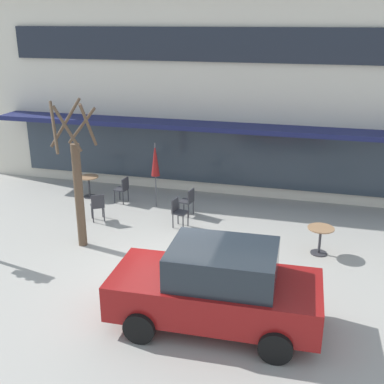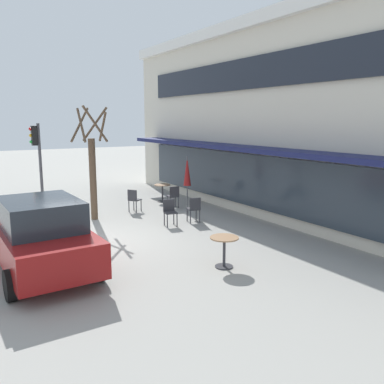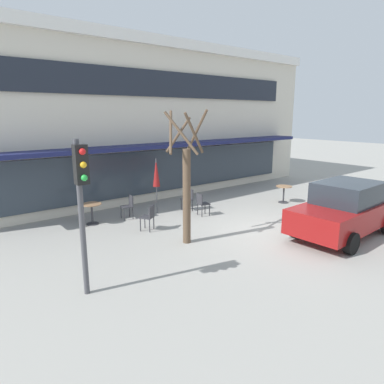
{
  "view_description": "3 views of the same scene",
  "coord_description": "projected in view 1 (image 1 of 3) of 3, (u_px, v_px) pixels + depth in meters",
  "views": [
    {
      "loc": [
        3.27,
        -10.09,
        5.94
      ],
      "look_at": [
        -0.17,
        2.73,
        1.17
      ],
      "focal_mm": 45.0,
      "sensor_mm": 36.0,
      "label": 1
    },
    {
      "loc": [
        11.19,
        -3.55,
        3.55
      ],
      "look_at": [
        0.3,
        3.09,
        1.27
      ],
      "focal_mm": 38.0,
      "sensor_mm": 36.0,
      "label": 2
    },
    {
      "loc": [
        -8.95,
        -7.04,
        3.88
      ],
      "look_at": [
        -0.79,
        3.16,
        0.9
      ],
      "focal_mm": 32.0,
      "sensor_mm": 36.0,
      "label": 3
    }
  ],
  "objects": [
    {
      "name": "cafe_chair_2",
      "position": [
        178.0,
        210.0,
        14.46
      ],
      "size": [
        0.46,
        0.46,
        0.89
      ],
      "color": "#333338",
      "rests_on": "ground"
    },
    {
      "name": "cafe_table_near_wall",
      "position": [
        320.0,
        236.0,
        12.77
      ],
      "size": [
        0.7,
        0.7,
        0.76
      ],
      "color": "#333338",
      "rests_on": "ground"
    },
    {
      "name": "street_tree",
      "position": [
        77.0,
        182.0,
        12.84
      ],
      "size": [
        1.2,
        1.39,
        4.03
      ],
      "color": "brown",
      "rests_on": "ground"
    },
    {
      "name": "ground_plane",
      "position": [
        170.0,
        272.0,
        11.98
      ],
      "size": [
        80.0,
        80.0,
        0.0
      ],
      "primitive_type": "plane",
      "color": "#9E9B93"
    },
    {
      "name": "cafe_chair_3",
      "position": [
        123.0,
        188.0,
        16.38
      ],
      "size": [
        0.45,
        0.45,
        0.89
      ],
      "color": "#333338",
      "rests_on": "ground"
    },
    {
      "name": "cafe_chair_0",
      "position": [
        188.0,
        200.0,
        15.29
      ],
      "size": [
        0.47,
        0.47,
        0.89
      ],
      "color": "#333338",
      "rests_on": "ground"
    },
    {
      "name": "cafe_table_streetside",
      "position": [
        89.0,
        183.0,
        16.89
      ],
      "size": [
        0.7,
        0.7,
        0.76
      ],
      "color": "#333338",
      "rests_on": "ground"
    },
    {
      "name": "building_facade",
      "position": [
        241.0,
        80.0,
        19.82
      ],
      "size": [
        19.02,
        9.1,
        7.17
      ],
      "color": "beige",
      "rests_on": "ground"
    },
    {
      "name": "parked_sedan",
      "position": [
        217.0,
        287.0,
        9.65
      ],
      "size": [
        4.25,
        2.12,
        1.76
      ],
      "color": "maroon",
      "rests_on": "ground"
    },
    {
      "name": "cafe_chair_1",
      "position": [
        98.0,
        205.0,
        14.88
      ],
      "size": [
        0.55,
        0.55,
        0.89
      ],
      "color": "#333338",
      "rests_on": "ground"
    },
    {
      "name": "patio_umbrella_green_folded",
      "position": [
        155.0,
        160.0,
        15.64
      ],
      "size": [
        0.28,
        0.28,
        2.2
      ],
      "color": "#4C4C51",
      "rests_on": "ground"
    }
  ]
}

